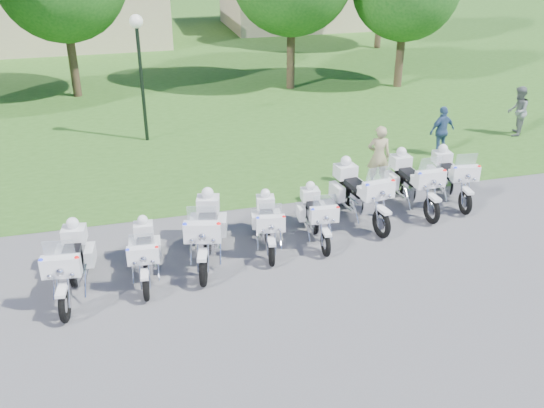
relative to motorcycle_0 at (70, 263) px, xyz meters
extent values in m
plane|color=#5E5E63|center=(3.88, -0.12, -0.69)|extent=(100.00, 100.00, 0.00)
cube|color=#34631F|center=(3.88, 26.88, -0.68)|extent=(100.00, 48.00, 0.01)
torus|color=black|center=(-0.13, -1.01, -0.35)|extent=(0.22, 0.70, 0.69)
torus|color=black|center=(0.09, 0.73, -0.35)|extent=(0.22, 0.70, 0.69)
cube|color=white|center=(-0.13, -1.03, 0.01)|extent=(0.24, 0.47, 0.07)
cube|color=white|center=(-0.10, -0.78, 0.39)|extent=(0.77, 0.34, 0.41)
cube|color=silver|center=(-0.09, -0.71, 0.76)|extent=(0.59, 0.19, 0.39)
sphere|color=red|center=(0.22, -0.88, 0.59)|extent=(0.09, 0.09, 0.09)
sphere|color=#1426E5|center=(-0.43, -0.80, 0.59)|extent=(0.09, 0.09, 0.09)
cube|color=silver|center=(-0.02, -0.12, -0.22)|extent=(0.42, 0.62, 0.35)
cube|color=white|center=(-0.05, -0.37, 0.14)|extent=(0.39, 0.57, 0.23)
cube|color=black|center=(0.02, 0.18, 0.12)|extent=(0.43, 0.68, 0.12)
cube|color=white|center=(0.38, 0.53, -0.17)|extent=(0.25, 0.55, 0.37)
cube|color=white|center=(-0.24, 0.61, -0.17)|extent=(0.25, 0.55, 0.37)
cube|color=white|center=(0.09, 0.76, 0.26)|extent=(0.54, 0.47, 0.33)
sphere|color=white|center=(0.09, 0.76, 0.53)|extent=(0.27, 0.27, 0.27)
torus|color=black|center=(1.45, -0.70, -0.39)|extent=(0.16, 0.61, 0.60)
torus|color=black|center=(1.56, 0.81, -0.39)|extent=(0.16, 0.61, 0.60)
cube|color=white|center=(1.45, -0.72, -0.08)|extent=(0.19, 0.40, 0.06)
cube|color=white|center=(1.46, -0.50, 0.25)|extent=(0.66, 0.26, 0.36)
cube|color=silver|center=(1.47, -0.45, 0.57)|extent=(0.51, 0.14, 0.34)
sphere|color=red|center=(1.74, -0.57, 0.42)|extent=(0.08, 0.08, 0.08)
sphere|color=#1426E5|center=(1.17, -0.53, 0.42)|extent=(0.08, 0.08, 0.08)
cube|color=silver|center=(1.50, 0.07, -0.28)|extent=(0.34, 0.52, 0.30)
cube|color=white|center=(1.49, -0.14, 0.03)|extent=(0.32, 0.48, 0.20)
cube|color=black|center=(1.52, 0.34, 0.01)|extent=(0.34, 0.57, 0.11)
cube|color=white|center=(1.82, 0.66, -0.24)|extent=(0.19, 0.48, 0.32)
cube|color=white|center=(1.28, 0.70, -0.24)|extent=(0.19, 0.48, 0.32)
cube|color=white|center=(1.56, 0.84, 0.14)|extent=(0.45, 0.39, 0.29)
sphere|color=white|center=(1.56, 0.84, 0.37)|extent=(0.23, 0.23, 0.23)
torus|color=black|center=(2.68, -0.47, -0.33)|extent=(0.31, 0.74, 0.73)
torus|color=black|center=(3.11, 1.34, -0.33)|extent=(0.31, 0.74, 0.73)
cube|color=white|center=(2.67, -0.49, 0.06)|extent=(0.30, 0.51, 0.08)
cube|color=white|center=(2.73, -0.22, 0.46)|extent=(0.83, 0.44, 0.44)
cube|color=silver|center=(2.75, -0.16, 0.84)|extent=(0.63, 0.27, 0.41)
sphere|color=red|center=(3.06, -0.37, 0.67)|extent=(0.10, 0.10, 0.10)
sphere|color=#1426E5|center=(2.38, -0.21, 0.67)|extent=(0.10, 0.10, 0.10)
cube|color=silver|center=(2.90, 0.46, -0.19)|extent=(0.50, 0.68, 0.37)
cube|color=white|center=(2.84, 0.20, 0.19)|extent=(0.47, 0.63, 0.24)
cube|color=black|center=(2.97, 0.77, 0.17)|extent=(0.52, 0.75, 0.13)
cube|color=white|center=(3.39, 1.10, -0.14)|extent=(0.32, 0.60, 0.39)
cube|color=white|center=(2.75, 1.25, -0.14)|extent=(0.32, 0.60, 0.39)
cube|color=white|center=(3.12, 1.37, 0.32)|extent=(0.61, 0.55, 0.35)
sphere|color=white|center=(3.12, 1.37, 0.60)|extent=(0.28, 0.28, 0.28)
torus|color=black|center=(4.28, -0.07, -0.39)|extent=(0.22, 0.62, 0.61)
torus|color=black|center=(4.53, 1.44, -0.39)|extent=(0.22, 0.62, 0.61)
cube|color=white|center=(4.27, -0.09, -0.07)|extent=(0.23, 0.42, 0.06)
cube|color=white|center=(4.31, 0.13, 0.26)|extent=(0.68, 0.32, 0.36)
cube|color=silver|center=(4.32, 0.19, 0.58)|extent=(0.52, 0.19, 0.34)
sphere|color=red|center=(4.59, 0.03, 0.43)|extent=(0.08, 0.08, 0.08)
sphere|color=#1426E5|center=(4.02, 0.13, 0.43)|extent=(0.08, 0.08, 0.08)
cube|color=silver|center=(4.41, 0.70, -0.28)|extent=(0.39, 0.55, 0.31)
cube|color=white|center=(4.37, 0.49, 0.04)|extent=(0.36, 0.51, 0.20)
cube|color=black|center=(4.45, 0.97, 0.02)|extent=(0.40, 0.60, 0.11)
cube|color=white|center=(4.78, 1.26, -0.23)|extent=(0.24, 0.49, 0.33)
cube|color=white|center=(4.24, 1.35, -0.23)|extent=(0.24, 0.49, 0.33)
cube|color=white|center=(4.53, 1.47, 0.14)|extent=(0.49, 0.43, 0.29)
sphere|color=white|center=(4.53, 1.47, 0.38)|extent=(0.23, 0.23, 0.23)
torus|color=black|center=(5.60, 0.02, -0.39)|extent=(0.17, 0.62, 0.61)
torus|color=black|center=(5.72, 1.56, -0.39)|extent=(0.17, 0.62, 0.61)
cube|color=white|center=(5.60, 0.00, -0.07)|extent=(0.20, 0.41, 0.06)
cube|color=white|center=(5.61, 0.23, 0.27)|extent=(0.67, 0.27, 0.36)
cube|color=silver|center=(5.62, 0.28, 0.59)|extent=(0.52, 0.15, 0.34)
sphere|color=red|center=(5.90, 0.15, 0.44)|extent=(0.08, 0.08, 0.08)
sphere|color=#1426E5|center=(5.32, 0.19, 0.44)|extent=(0.08, 0.08, 0.08)
cube|color=silver|center=(5.66, 0.81, -0.28)|extent=(0.35, 0.53, 0.31)
cube|color=white|center=(5.64, 0.59, 0.04)|extent=(0.33, 0.50, 0.20)
cube|color=black|center=(5.68, 1.08, 0.02)|extent=(0.35, 0.59, 0.11)
cube|color=white|center=(5.98, 1.40, -0.23)|extent=(0.20, 0.49, 0.33)
cube|color=white|center=(5.44, 1.45, -0.23)|extent=(0.20, 0.49, 0.33)
cube|color=white|center=(5.72, 1.59, 0.15)|extent=(0.46, 0.40, 0.29)
sphere|color=white|center=(5.72, 1.59, 0.39)|extent=(0.24, 0.24, 0.24)
torus|color=black|center=(7.20, 0.50, -0.32)|extent=(0.23, 0.75, 0.74)
torus|color=black|center=(6.97, 2.36, -0.32)|extent=(0.23, 0.75, 0.74)
cube|color=white|center=(7.20, 0.48, 0.06)|extent=(0.26, 0.50, 0.08)
cube|color=white|center=(7.17, 0.75, 0.47)|extent=(0.82, 0.36, 0.44)
cube|color=silver|center=(7.16, 0.82, 0.85)|extent=(0.63, 0.21, 0.41)
sphere|color=red|center=(7.53, 0.73, 0.68)|extent=(0.10, 0.10, 0.10)
sphere|color=#1426E5|center=(6.83, 0.64, 0.68)|extent=(0.10, 0.10, 0.10)
cube|color=silver|center=(7.08, 1.45, -0.19)|extent=(0.45, 0.66, 0.37)
cube|color=white|center=(7.12, 1.19, 0.19)|extent=(0.42, 0.61, 0.24)
cube|color=black|center=(7.04, 1.78, 0.17)|extent=(0.46, 0.72, 0.13)
cube|color=white|center=(7.32, 2.23, -0.14)|extent=(0.27, 0.59, 0.40)
cube|color=white|center=(6.66, 2.15, -0.14)|extent=(0.27, 0.59, 0.40)
cube|color=white|center=(6.97, 2.39, 0.33)|extent=(0.58, 0.50, 0.35)
sphere|color=white|center=(6.97, 2.39, 0.61)|extent=(0.29, 0.29, 0.29)
torus|color=black|center=(8.75, 0.86, -0.33)|extent=(0.15, 0.72, 0.72)
torus|color=black|center=(8.72, 2.68, -0.33)|extent=(0.15, 0.72, 0.72)
cube|color=white|center=(8.75, 0.84, 0.04)|extent=(0.20, 0.47, 0.07)
cube|color=white|center=(8.75, 1.11, 0.44)|extent=(0.77, 0.27, 0.43)
cube|color=silver|center=(8.75, 1.17, 0.81)|extent=(0.60, 0.14, 0.40)
sphere|color=red|center=(9.09, 1.05, 0.64)|extent=(0.10, 0.10, 0.10)
sphere|color=#1426E5|center=(8.41, 1.04, 0.64)|extent=(0.10, 0.10, 0.10)
cube|color=silver|center=(8.74, 1.79, -0.21)|extent=(0.37, 0.60, 0.36)
cube|color=white|center=(8.74, 1.53, 0.17)|extent=(0.35, 0.56, 0.23)
cube|color=black|center=(8.73, 2.11, 0.15)|extent=(0.38, 0.67, 0.13)
cube|color=white|center=(9.04, 2.52, -0.15)|extent=(0.20, 0.56, 0.38)
cube|color=white|center=(8.40, 2.51, -0.15)|extent=(0.20, 0.56, 0.38)
cube|color=white|center=(8.72, 2.71, 0.30)|extent=(0.52, 0.44, 0.34)
sphere|color=white|center=(8.72, 2.71, 0.57)|extent=(0.28, 0.28, 0.28)
torus|color=black|center=(9.86, 1.09, -0.35)|extent=(0.21, 0.69, 0.67)
torus|color=black|center=(10.06, 2.79, -0.35)|extent=(0.21, 0.69, 0.67)
cube|color=white|center=(9.85, 1.07, 0.00)|extent=(0.23, 0.46, 0.07)
cube|color=white|center=(9.88, 1.32, 0.37)|extent=(0.75, 0.33, 0.40)
cube|color=silver|center=(9.89, 1.38, 0.72)|extent=(0.57, 0.19, 0.38)
sphere|color=red|center=(10.20, 1.22, 0.56)|extent=(0.09, 0.09, 0.09)
sphere|color=#1426E5|center=(9.56, 1.30, 0.56)|extent=(0.09, 0.09, 0.09)
cube|color=silver|center=(9.96, 1.96, -0.23)|extent=(0.41, 0.60, 0.34)
cube|color=white|center=(9.93, 1.72, 0.12)|extent=(0.38, 0.56, 0.22)
cube|color=black|center=(10.00, 2.26, 0.10)|extent=(0.42, 0.66, 0.12)
cube|color=white|center=(10.34, 2.60, -0.18)|extent=(0.24, 0.54, 0.36)
cube|color=white|center=(9.74, 2.68, -0.18)|extent=(0.24, 0.54, 0.36)
cube|color=white|center=(10.07, 2.82, 0.24)|extent=(0.53, 0.46, 0.32)
sphere|color=white|center=(10.07, 2.82, 0.50)|extent=(0.26, 0.26, 0.26)
cylinder|color=black|center=(2.22, 9.04, 1.25)|extent=(0.12, 0.12, 3.88)
sphere|color=white|center=(2.22, 9.04, 3.35)|extent=(0.44, 0.44, 0.44)
cylinder|color=#38281C|center=(-0.23, 15.47, 1.11)|extent=(0.36, 0.36, 3.59)
cylinder|color=#38281C|center=(9.02, 14.34, 1.12)|extent=(0.36, 0.36, 3.60)
cylinder|color=#38281C|center=(13.81, 13.37, 0.91)|extent=(0.36, 0.36, 3.19)
cylinder|color=#38281C|center=(16.46, 21.56, 1.53)|extent=(0.36, 0.36, 4.44)
cube|color=tan|center=(-2.12, 27.88, 1.11)|extent=(14.00, 8.00, 3.60)
imported|color=tan|center=(8.37, 3.38, 0.22)|extent=(0.75, 0.59, 1.81)
imported|color=slate|center=(14.90, 6.18, 0.19)|extent=(1.06, 1.08, 1.75)
imported|color=#385788|center=(11.37, 5.13, 0.13)|extent=(1.02, 0.58, 1.63)
camera|label=1|loc=(1.25, -11.40, 6.55)|focal=40.00mm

